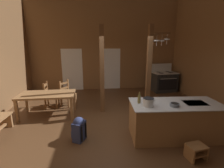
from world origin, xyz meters
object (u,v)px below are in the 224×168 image
object	(u,v)px
mixing_bowl_on_counter	(175,105)
backpack	(79,128)
stockpot_on_counter	(148,102)
ladderback_chair_by_post	(50,95)
dining_table	(47,96)
ladderback_chair_near_window	(67,94)
stove_range	(164,81)
kitchen_island	(174,120)
step_stool	(196,151)
bottle_tall_on_counter	(139,99)

from	to	relation	value
mixing_bowl_on_counter	backpack	bearing A→B (deg)	172.37
stockpot_on_counter	ladderback_chair_by_post	bearing A→B (deg)	138.73
dining_table	ladderback_chair_near_window	xyz separation A→B (m)	(0.49, 0.86, -0.20)
stove_range	ladderback_chair_near_window	size ratio (longest dim) A/B	1.39
kitchen_island	ladderback_chair_near_window	world-z (taller)	ladderback_chair_near_window
stove_range	ladderback_chair_by_post	distance (m)	5.25
step_stool	dining_table	size ratio (longest dim) A/B	0.23
dining_table	backpack	xyz separation A→B (m)	(1.10, -1.55, -0.34)
kitchen_island	stove_range	distance (m)	4.19
step_stool	backpack	distance (m)	2.57
kitchen_island	bottle_tall_on_counter	distance (m)	1.05
step_stool	dining_table	world-z (taller)	dining_table
stockpot_on_counter	mixing_bowl_on_counter	world-z (taller)	stockpot_on_counter
kitchen_island	dining_table	bearing A→B (deg)	154.28
stockpot_on_counter	bottle_tall_on_counter	xyz separation A→B (m)	(-0.16, 0.21, 0.01)
ladderback_chair_near_window	stockpot_on_counter	size ratio (longest dim) A/B	2.97
stove_range	bottle_tall_on_counter	bearing A→B (deg)	-121.82
bottle_tall_on_counter	stockpot_on_counter	bearing A→B (deg)	-53.11
step_stool	stockpot_on_counter	xyz separation A→B (m)	(-0.78, 0.74, 0.80)
kitchen_island	bottle_tall_on_counter	xyz separation A→B (m)	(-0.88, 0.11, 0.55)
ladderback_chair_by_post	mixing_bowl_on_counter	world-z (taller)	mixing_bowl_on_counter
ladderback_chair_by_post	stockpot_on_counter	size ratio (longest dim) A/B	2.97
stockpot_on_counter	kitchen_island	bearing A→B (deg)	7.69
ladderback_chair_by_post	backpack	size ratio (longest dim) A/B	1.59
ladderback_chair_near_window	stockpot_on_counter	xyz separation A→B (m)	(2.22, -2.61, 0.53)
dining_table	ladderback_chair_by_post	size ratio (longest dim) A/B	1.79
mixing_bowl_on_counter	step_stool	bearing A→B (deg)	-72.96
dining_table	stove_range	bearing A→B (deg)	24.75
stove_range	stockpot_on_counter	world-z (taller)	stove_range
ladderback_chair_by_post	dining_table	bearing A→B (deg)	-82.09
mixing_bowl_on_counter	bottle_tall_on_counter	bearing A→B (deg)	158.06
bottle_tall_on_counter	ladderback_chair_near_window	bearing A→B (deg)	130.66
stockpot_on_counter	mixing_bowl_on_counter	bearing A→B (deg)	-8.86
ladderback_chair_near_window	ladderback_chair_by_post	size ratio (longest dim) A/B	1.00
kitchen_island	ladderback_chair_by_post	bearing A→B (deg)	146.19
step_stool	backpack	world-z (taller)	backpack
backpack	mixing_bowl_on_counter	distance (m)	2.29
ladderback_chair_by_post	bottle_tall_on_counter	bearing A→B (deg)	-40.39
kitchen_island	dining_table	size ratio (longest dim) A/B	1.30
stockpot_on_counter	ladderback_chair_near_window	bearing A→B (deg)	130.37
backpack	ladderback_chair_near_window	bearing A→B (deg)	104.34
ladderback_chair_near_window	bottle_tall_on_counter	xyz separation A→B (m)	(2.06, -2.40, 0.54)
ladderback_chair_near_window	stove_range	bearing A→B (deg)	17.60
stove_range	mixing_bowl_on_counter	world-z (taller)	stove_range
ladderback_chair_near_window	stockpot_on_counter	distance (m)	3.47
kitchen_island	dining_table	xyz separation A→B (m)	(-3.43, 1.65, 0.21)
backpack	stockpot_on_counter	size ratio (longest dim) A/B	1.86
kitchen_island	ladderback_chair_near_window	size ratio (longest dim) A/B	2.34
dining_table	ladderback_chair_near_window	size ratio (longest dim) A/B	1.79
kitchen_island	bottle_tall_on_counter	bearing A→B (deg)	172.89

